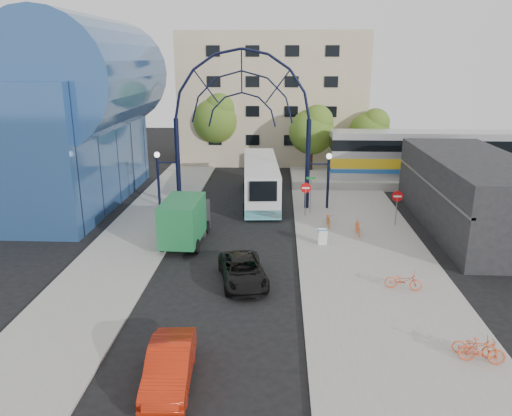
{
  "coord_description": "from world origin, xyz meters",
  "views": [
    {
      "loc": [
        2.81,
        -23.5,
        11.41
      ],
      "look_at": [
        1.42,
        6.0,
        2.45
      ],
      "focal_mm": 35.0,
      "sensor_mm": 36.0,
      "label": 1
    }
  ],
  "objects_px": {
    "gateway_arch": "(242,97)",
    "city_bus": "(261,180)",
    "tree_north_b": "(217,117)",
    "bike_far_b": "(482,351)",
    "stop_sign": "(306,191)",
    "bike_near_a": "(329,219)",
    "do_not_enter_sign": "(397,200)",
    "train_car": "(469,155)",
    "sandwich_board": "(323,235)",
    "red_sedan": "(169,366)",
    "street_name_sign": "(311,187)",
    "tree_north_c": "(371,130)",
    "bike_far_a": "(404,280)",
    "bike_near_b": "(358,227)",
    "bike_far_c": "(474,346)",
    "black_suv": "(243,271)",
    "green_truck": "(186,219)",
    "tree_north_a": "(313,129)"
  },
  "relations": [
    {
      "from": "tree_north_b",
      "to": "bike_far_b",
      "type": "xyz_separation_m",
      "value": [
        14.56,
        -36.38,
        -4.63
      ]
    },
    {
      "from": "tree_north_a",
      "to": "do_not_enter_sign",
      "type": "bearing_deg",
      "value": -72.97
    },
    {
      "from": "gateway_arch",
      "to": "city_bus",
      "type": "distance_m",
      "value": 7.34
    },
    {
      "from": "green_truck",
      "to": "black_suv",
      "type": "relative_size",
      "value": 1.25
    },
    {
      "from": "bike_far_a",
      "to": "stop_sign",
      "type": "bearing_deg",
      "value": 33.01
    },
    {
      "from": "train_car",
      "to": "bike_near_a",
      "type": "bearing_deg",
      "value": -138.03
    },
    {
      "from": "tree_north_b",
      "to": "red_sedan",
      "type": "relative_size",
      "value": 1.8
    },
    {
      "from": "stop_sign",
      "to": "train_car",
      "type": "relative_size",
      "value": 0.1
    },
    {
      "from": "red_sedan",
      "to": "bike_near_b",
      "type": "xyz_separation_m",
      "value": [
        9.13,
        16.14,
        -0.09
      ]
    },
    {
      "from": "bike_far_c",
      "to": "bike_near_a",
      "type": "bearing_deg",
      "value": 31.27
    },
    {
      "from": "black_suv",
      "to": "train_car",
      "type": "bearing_deg",
      "value": 36.35
    },
    {
      "from": "sandwich_board",
      "to": "bike_far_a",
      "type": "relative_size",
      "value": 0.54
    },
    {
      "from": "bike_near_a",
      "to": "street_name_sign",
      "type": "bearing_deg",
      "value": 111.59
    },
    {
      "from": "black_suv",
      "to": "bike_far_a",
      "type": "relative_size",
      "value": 2.62
    },
    {
      "from": "tree_north_c",
      "to": "bike_far_b",
      "type": "relative_size",
      "value": 3.77
    },
    {
      "from": "do_not_enter_sign",
      "to": "sandwich_board",
      "type": "xyz_separation_m",
      "value": [
        -5.4,
        -4.02,
        -1.23
      ]
    },
    {
      "from": "stop_sign",
      "to": "tree_north_c",
      "type": "relative_size",
      "value": 0.38
    },
    {
      "from": "black_suv",
      "to": "tree_north_b",
      "type": "bearing_deg",
      "value": 87.18
    },
    {
      "from": "gateway_arch",
      "to": "bike_far_a",
      "type": "xyz_separation_m",
      "value": [
        9.18,
        -14.17,
        -7.95
      ]
    },
    {
      "from": "black_suv",
      "to": "sandwich_board",
      "type": "bearing_deg",
      "value": 37.84
    },
    {
      "from": "tree_north_b",
      "to": "street_name_sign",
      "type": "bearing_deg",
      "value": -62.35
    },
    {
      "from": "bike_far_a",
      "to": "red_sedan",
      "type": "bearing_deg",
      "value": 141.17
    },
    {
      "from": "bike_far_c",
      "to": "do_not_enter_sign",
      "type": "bearing_deg",
      "value": 14.54
    },
    {
      "from": "bike_near_a",
      "to": "bike_near_b",
      "type": "distance_m",
      "value": 2.44
    },
    {
      "from": "sandwich_board",
      "to": "train_car",
      "type": "height_order",
      "value": "train_car"
    },
    {
      "from": "sandwich_board",
      "to": "bike_far_a",
      "type": "xyz_separation_m",
      "value": [
        3.58,
        -6.14,
        -0.14
      ]
    },
    {
      "from": "stop_sign",
      "to": "black_suv",
      "type": "bearing_deg",
      "value": -108.29
    },
    {
      "from": "stop_sign",
      "to": "tree_north_b",
      "type": "height_order",
      "value": "tree_north_b"
    },
    {
      "from": "do_not_enter_sign",
      "to": "bike_near_a",
      "type": "relative_size",
      "value": 1.37
    },
    {
      "from": "black_suv",
      "to": "bike_far_b",
      "type": "bearing_deg",
      "value": -47.79
    },
    {
      "from": "tree_north_c",
      "to": "city_bus",
      "type": "bearing_deg",
      "value": -133.05
    },
    {
      "from": "green_truck",
      "to": "tree_north_b",
      "type": "bearing_deg",
      "value": 94.06
    },
    {
      "from": "do_not_enter_sign",
      "to": "train_car",
      "type": "relative_size",
      "value": 0.1
    },
    {
      "from": "gateway_arch",
      "to": "green_truck",
      "type": "xyz_separation_m",
      "value": [
        -3.09,
        -7.61,
        -7.05
      ]
    },
    {
      "from": "sandwich_board",
      "to": "tree_north_a",
      "type": "relative_size",
      "value": 0.14
    },
    {
      "from": "tree_north_c",
      "to": "bike_far_c",
      "type": "height_order",
      "value": "tree_north_c"
    },
    {
      "from": "street_name_sign",
      "to": "green_truck",
      "type": "relative_size",
      "value": 0.46
    },
    {
      "from": "tree_north_b",
      "to": "bike_near_b",
      "type": "relative_size",
      "value": 4.63
    },
    {
      "from": "bike_far_c",
      "to": "stop_sign",
      "type": "bearing_deg",
      "value": 33.86
    },
    {
      "from": "stop_sign",
      "to": "bike_near_a",
      "type": "xyz_separation_m",
      "value": [
        1.51,
        -2.31,
        -1.4
      ]
    },
    {
      "from": "bike_near_a",
      "to": "bike_far_a",
      "type": "xyz_separation_m",
      "value": [
        2.86,
        -9.86,
        0.01
      ]
    },
    {
      "from": "green_truck",
      "to": "red_sedan",
      "type": "relative_size",
      "value": 1.36
    },
    {
      "from": "sandwich_board",
      "to": "city_bus",
      "type": "height_order",
      "value": "city_bus"
    },
    {
      "from": "green_truck",
      "to": "black_suv",
      "type": "xyz_separation_m",
      "value": [
        4.08,
        -5.92,
        -0.83
      ]
    },
    {
      "from": "stop_sign",
      "to": "tree_north_a",
      "type": "relative_size",
      "value": 0.36
    },
    {
      "from": "bike_near_a",
      "to": "train_car",
      "type": "bearing_deg",
      "value": 42.63
    },
    {
      "from": "red_sedan",
      "to": "train_car",
      "type": "bearing_deg",
      "value": 51.01
    },
    {
      "from": "city_bus",
      "to": "black_suv",
      "type": "distance_m",
      "value": 15.92
    },
    {
      "from": "city_bus",
      "to": "bike_far_a",
      "type": "relative_size",
      "value": 6.61
    },
    {
      "from": "do_not_enter_sign",
      "to": "bike_far_c",
      "type": "distance_m",
      "value": 16.06
    }
  ]
}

